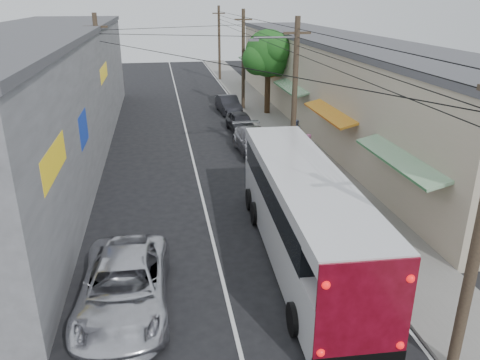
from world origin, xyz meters
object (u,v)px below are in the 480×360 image
at_px(parked_suv, 255,142).
at_px(pedestrian_far, 296,132).
at_px(parked_car_far, 228,104).
at_px(pedestrian_near, 307,150).
at_px(coach_bus, 302,213).
at_px(parked_car_mid, 241,122).
at_px(jeepney, 124,287).

relative_size(parked_suv, pedestrian_far, 3.30).
xyz_separation_m(parked_suv, pedestrian_far, (2.88, 1.29, 0.15)).
bearing_deg(parked_car_far, parked_suv, -94.55).
height_order(parked_car_far, pedestrian_near, pedestrian_near).
bearing_deg(pedestrian_far, pedestrian_near, 96.81).
bearing_deg(parked_car_far, coach_bus, -96.54).
xyz_separation_m(parked_suv, parked_car_far, (0.00, 10.89, -0.05)).
distance_m(coach_bus, parked_car_mid, 17.07).
xyz_separation_m(coach_bus, parked_car_far, (0.80, 22.90, -1.05)).
distance_m(parked_suv, pedestrian_near, 3.67).
bearing_deg(jeepney, pedestrian_near, 52.62).
xyz_separation_m(jeepney, parked_car_mid, (6.89, 19.14, -0.10)).
height_order(jeepney, parked_car_mid, jeepney).
relative_size(coach_bus, parked_suv, 2.31).
bearing_deg(parked_car_mid, parked_suv, -93.64).
distance_m(jeepney, parked_car_far, 25.96).
bearing_deg(pedestrian_near, parked_car_far, -102.22).
bearing_deg(pedestrian_far, jeepney, 71.91).
distance_m(parked_car_far, pedestrian_far, 10.03).
distance_m(parked_suv, pedestrian_far, 3.16).
height_order(coach_bus, parked_car_mid, coach_bus).
bearing_deg(jeepney, parked_suv, 65.82).
distance_m(parked_car_mid, pedestrian_near, 8.16).
relative_size(coach_bus, jeepney, 2.07).
height_order(parked_car_mid, parked_car_far, parked_car_far).
bearing_deg(parked_car_mid, parked_car_far, 86.36).
height_order(parked_car_far, pedestrian_far, pedestrian_far).
distance_m(coach_bus, parked_suv, 12.08).
xyz_separation_m(parked_suv, parked_car_mid, (0.00, 5.01, -0.05)).
bearing_deg(pedestrian_near, parked_car_mid, -95.23).
relative_size(parked_car_mid, pedestrian_near, 2.24).
relative_size(coach_bus, pedestrian_far, 7.62).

